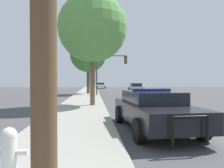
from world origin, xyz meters
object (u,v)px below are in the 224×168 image
(police_car, at_px, (153,109))
(car_background_distant, at_px, (101,85))
(fire_hydrant, at_px, (9,150))
(car_background_oncoming, at_px, (136,87))
(tree_sidewalk_near, at_px, (93,28))
(traffic_light, at_px, (110,66))
(tree_sidewalk_mid, at_px, (88,54))

(police_car, xyz_separation_m, car_background_distant, (-0.33, 42.51, -0.02))
(fire_hydrant, relative_size, car_background_oncoming, 0.17)
(car_background_oncoming, distance_m, car_background_distant, 18.06)
(fire_hydrant, distance_m, car_background_distant, 46.32)
(car_background_distant, relative_size, tree_sidewalk_near, 0.61)
(traffic_light, xyz_separation_m, tree_sidewalk_near, (-1.88, -10.12, 1.81))
(fire_hydrant, distance_m, car_background_oncoming, 29.82)
(car_background_oncoming, bearing_deg, car_background_distant, -72.82)
(fire_hydrant, relative_size, car_background_distant, 0.18)
(car_background_oncoming, xyz_separation_m, tree_sidewalk_mid, (-7.05, -4.80, 4.38))
(car_background_oncoming, height_order, car_background_distant, car_background_oncoming)
(traffic_light, xyz_separation_m, car_background_oncoming, (4.59, 8.03, -2.66))
(car_background_distant, bearing_deg, police_car, -84.60)
(fire_hydrant, bearing_deg, car_background_distant, 86.09)
(police_car, xyz_separation_m, traffic_light, (-0.24, 17.03, 2.64))
(fire_hydrant, bearing_deg, traffic_light, 81.10)
(car_background_oncoming, xyz_separation_m, car_background_distant, (-4.67, 17.44, -0.01))
(police_car, relative_size, tree_sidewalk_mid, 0.69)
(traffic_light, bearing_deg, fire_hydrant, -98.90)
(tree_sidewalk_mid, bearing_deg, police_car, -82.39)
(tree_sidewalk_near, bearing_deg, fire_hydrant, -97.32)
(fire_hydrant, height_order, car_background_oncoming, car_background_oncoming)
(police_car, relative_size, car_background_distant, 1.13)
(police_car, relative_size, car_background_oncoming, 1.07)
(traffic_light, height_order, tree_sidewalk_near, tree_sidewalk_near)
(police_car, height_order, car_background_distant, police_car)
(car_background_distant, xyz_separation_m, tree_sidewalk_near, (-1.79, -35.59, 4.47))
(traffic_light, distance_m, car_background_distant, 25.61)
(traffic_light, relative_size, tree_sidewalk_near, 0.62)
(fire_hydrant, bearing_deg, car_background_oncoming, 74.77)
(tree_sidewalk_near, bearing_deg, tree_sidewalk_mid, 92.50)
(car_background_distant, height_order, tree_sidewalk_mid, tree_sidewalk_mid)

